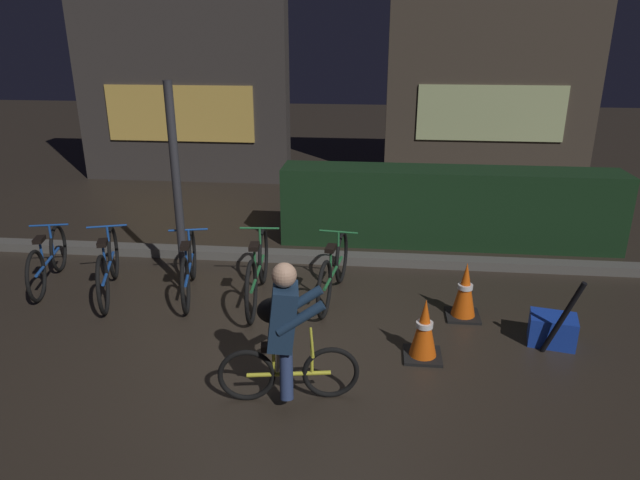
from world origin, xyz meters
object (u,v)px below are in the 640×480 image
object	(u,v)px
parked_bike_center_left	(189,268)
parked_bike_right_mid	(334,271)
traffic_cone_far	(465,291)
parked_bike_left_mid	(108,266)
cyclist	(285,332)
parked_bike_center_right	(258,271)
parked_bike_leftmost	(48,260)
blue_crate	(552,330)
traffic_cone_near	(424,330)
street_post	(177,190)
closed_umbrella	(563,318)

from	to	relation	value
parked_bike_center_left	parked_bike_right_mid	size ratio (longest dim) A/B	0.97
traffic_cone_far	parked_bike_left_mid	bearing A→B (deg)	177.72
cyclist	parked_bike_center_right	bearing A→B (deg)	99.51
parked_bike_leftmost	blue_crate	bearing A→B (deg)	-112.49
traffic_cone_near	street_post	bearing A→B (deg)	154.94
parked_bike_left_mid	cyclist	size ratio (longest dim) A/B	1.28
parked_bike_right_mid	cyclist	world-z (taller)	cyclist
parked_bike_leftmost	parked_bike_right_mid	xyz separation A→B (m)	(3.50, -0.01, 0.02)
traffic_cone_near	traffic_cone_far	xyz separation A→B (m)	(0.49, 0.87, 0.01)
parked_bike_left_mid	cyclist	xyz separation A→B (m)	(2.40, -1.80, 0.28)
street_post	parked_bike_leftmost	world-z (taller)	street_post
cyclist	closed_umbrella	world-z (taller)	cyclist
traffic_cone_far	cyclist	bearing A→B (deg)	-135.91
parked_bike_left_mid	parked_bike_right_mid	size ratio (longest dim) A/B	1.00
traffic_cone_far	closed_umbrella	world-z (taller)	closed_umbrella
street_post	closed_umbrella	distance (m)	4.30
parked_bike_center_left	traffic_cone_near	xyz separation A→B (m)	(2.66, -1.13, -0.04)
blue_crate	cyclist	size ratio (longest dim) A/B	0.35
parked_bike_right_mid	blue_crate	bearing A→B (deg)	-102.52
parked_bike_center_right	traffic_cone_far	world-z (taller)	parked_bike_center_right
parked_bike_center_left	parked_bike_right_mid	distance (m)	1.70
blue_crate	parked_bike_center_right	bearing A→B (deg)	168.26
parked_bike_left_mid	closed_umbrella	distance (m)	4.97
traffic_cone_far	blue_crate	xyz separation A→B (m)	(0.81, -0.47, -0.16)
traffic_cone_near	parked_bike_center_left	bearing A→B (deg)	156.98
parked_bike_right_mid	blue_crate	world-z (taller)	parked_bike_right_mid
traffic_cone_near	blue_crate	size ratio (longest dim) A/B	1.39
cyclist	street_post	bearing A→B (deg)	118.10
street_post	parked_bike_center_right	size ratio (longest dim) A/B	1.41
street_post	parked_bike_center_right	distance (m)	1.32
parked_bike_left_mid	blue_crate	distance (m)	4.94
blue_crate	parked_bike_center_left	bearing A→B (deg)	169.55
parked_bike_center_right	parked_bike_right_mid	xyz separation A→B (m)	(0.86, 0.15, -0.02)
street_post	blue_crate	world-z (taller)	street_post
traffic_cone_near	blue_crate	xyz separation A→B (m)	(1.29, 0.40, -0.14)
street_post	cyclist	bearing A→B (deg)	-52.52
closed_umbrella	street_post	bearing A→B (deg)	-161.14
parked_bike_leftmost	traffic_cone_far	xyz separation A→B (m)	(4.95, -0.34, -0.01)
traffic_cone_near	closed_umbrella	world-z (taller)	closed_umbrella
parked_bike_left_mid	parked_bike_center_right	distance (m)	1.78
parked_bike_center_right	parked_bike_leftmost	bearing A→B (deg)	82.06
parked_bike_right_mid	parked_bike_center_left	bearing A→B (deg)	99.50
parked_bike_left_mid	traffic_cone_far	size ratio (longest dim) A/B	2.49
street_post	traffic_cone_far	xyz separation A→B (m)	(3.27, -0.43, -0.91)
parked_bike_leftmost	parked_bike_left_mid	world-z (taller)	parked_bike_left_mid
parked_bike_center_left	cyclist	xyz separation A→B (m)	(1.46, -1.89, 0.30)
blue_crate	traffic_cone_near	bearing A→B (deg)	-162.83
parked_bike_leftmost	closed_umbrella	world-z (taller)	closed_umbrella
parked_bike_leftmost	parked_bike_center_left	xyz separation A→B (m)	(1.80, -0.08, 0.01)
parked_bike_leftmost	traffic_cone_near	world-z (taller)	parked_bike_leftmost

